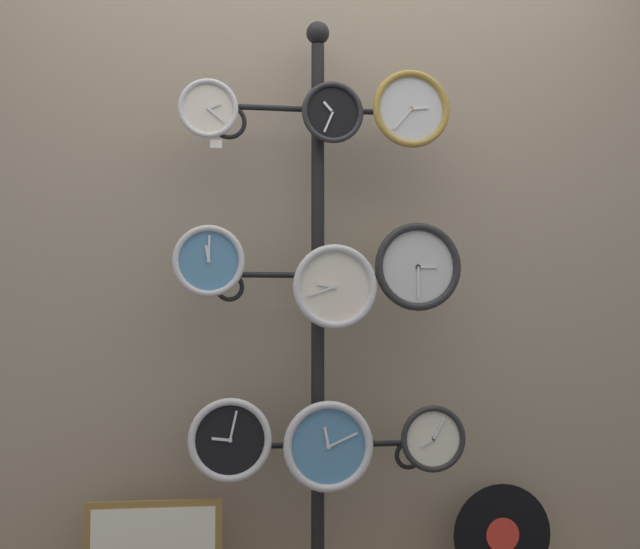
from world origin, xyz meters
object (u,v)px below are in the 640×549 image
Objects in this scene: clock_top_center at (332,113)px; clock_middle_left at (209,261)px; clock_middle_center at (335,287)px; clock_bottom_right at (433,439)px; clock_middle_right at (418,267)px; display_stand at (318,365)px; clock_bottom_center at (328,446)px; clock_bottom_left at (230,440)px; clock_top_left at (208,109)px; vinyl_record at (502,535)px; clock_top_right at (411,109)px.

clock_top_center is 0.89× the size of clock_middle_left.
clock_bottom_right is (0.34, 0.02, -0.51)m from clock_middle_center.
clock_middle_right reaches higher than clock_middle_center.
display_stand reaches higher than clock_middle_center.
clock_middle_right is at bearing 4.14° from clock_bottom_center.
clock_bottom_right is (0.68, -0.01, -0.01)m from clock_bottom_left.
clock_top_left reaches higher than vinyl_record.
display_stand is at bearing 117.73° from clock_top_center.
clock_middle_left is 1.40m from vinyl_record.
vinyl_record is (0.62, 0.07, -1.46)m from clock_top_center.
display_stand is 5.76× the size of vinyl_record.
clock_middle_left is at bearing 174.73° from clock_bottom_center.
vinyl_record is at bearing 10.23° from clock_middle_center.
clock_bottom_left is 0.78× the size of vinyl_record.
clock_bottom_center is 0.36m from clock_bottom_right.
vinyl_record is at bearing 17.51° from clock_bottom_right.
clock_top_left reaches higher than clock_middle_left.
clock_top_right is 1.28m from clock_bottom_left.
clock_middle_right is at bearing -165.13° from vinyl_record.
vinyl_record is at bearing 6.35° from clock_top_center.
clock_top_right reaches higher than clock_middle_center.
display_stand reaches higher than clock_bottom_center.
display_stand is 0.89m from vinyl_record.
clock_middle_center is at bearing -89.02° from clock_top_center.
clock_middle_center is 1.26× the size of clock_bottom_right.
clock_middle_left is 0.71m from clock_middle_right.
clock_middle_left is 0.59m from clock_bottom_left.
clock_top_left is 1.79m from vinyl_record.
clock_bottom_left reaches higher than clock_bottom_right.
clock_bottom_left is at bearing 179.24° from clock_bottom_right.
clock_top_left is (-0.38, -0.09, 0.86)m from display_stand.
vinyl_record is at bearing -0.50° from display_stand.
clock_bottom_center is at bearing 173.68° from clock_middle_center.
clock_top_left is 1.19m from clock_bottom_center.
clock_top_right reaches higher than clock_top_left.
display_stand reaches higher than clock_bottom_left.
clock_bottom_center is (0.39, -0.04, -0.61)m from clock_middle_left.
display_stand is 7.47× the size of clock_top_right.
vinyl_record is at bearing 3.99° from clock_middle_left.
clock_top_left is at bearing 179.29° from clock_top_right.
display_stand is 0.29m from clock_bottom_center.
vinyl_record is at bearing 4.62° from clock_bottom_left.
clock_top_center is at bearing 175.81° from clock_top_right.
clock_top_center is 0.95× the size of clock_bottom_right.
clock_top_left is 0.51m from clock_middle_left.
clock_bottom_right is (0.38, -0.09, -0.25)m from display_stand.
clock_middle_center is (0.42, -0.03, -0.59)m from clock_top_left.
clock_top_center is at bearing 1.53° from clock_top_left.
clock_middle_left is at bearing -168.39° from display_stand.
clock_top_right is at bearing -178.47° from clock_bottom_right.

